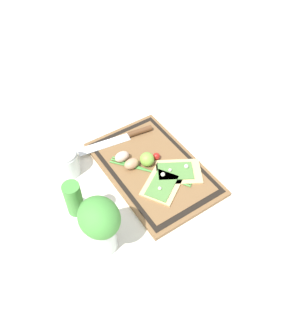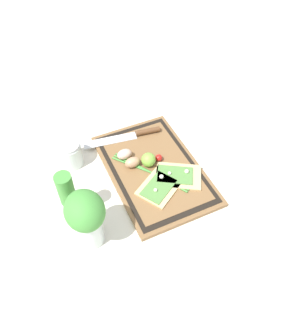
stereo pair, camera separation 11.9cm
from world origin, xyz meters
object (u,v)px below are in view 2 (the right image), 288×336
(cherry_tomato_red, at_px, (159,158))
(herb_glass, at_px, (86,217))
(pizza_slice_far, at_px, (160,186))
(sauce_jar, at_px, (70,155))
(egg_brown, at_px, (133,162))
(egg_pink, at_px, (125,154))
(pizza_slice_near, at_px, (178,176))
(knife, at_px, (135,134))
(herb_pot, at_px, (70,202))
(lime, at_px, (148,160))

(cherry_tomato_red, relative_size, herb_glass, 0.12)
(pizza_slice_far, xyz_separation_m, cherry_tomato_red, (0.11, -0.05, 0.01))
(sauce_jar, distance_m, herb_glass, 0.35)
(egg_brown, relative_size, sauce_jar, 0.56)
(pizza_slice_far, bearing_deg, sauce_jar, 44.21)
(egg_pink, bearing_deg, sauce_jar, 67.89)
(egg_brown, xyz_separation_m, sauce_jar, (0.13, 0.20, 0.01))
(pizza_slice_far, xyz_separation_m, sauce_jar, (0.26, 0.25, 0.02))
(pizza_slice_near, xyz_separation_m, knife, (0.26, 0.06, 0.00))
(pizza_slice_far, relative_size, sauce_jar, 1.93)
(herb_pot, xyz_separation_m, sauce_jar, (0.22, -0.06, -0.03))
(knife, height_order, egg_brown, egg_brown)
(pizza_slice_far, relative_size, herb_pot, 0.99)
(knife, bearing_deg, herb_pot, 125.74)
(egg_brown, height_order, lime, lime)
(pizza_slice_far, xyz_separation_m, egg_brown, (0.13, 0.05, 0.01))
(egg_brown, bearing_deg, egg_pink, 13.11)
(pizza_slice_far, bearing_deg, cherry_tomato_red, -24.26)
(herb_pot, xyz_separation_m, herb_glass, (-0.12, -0.03, 0.06))
(pizza_slice_near, xyz_separation_m, egg_pink, (0.16, 0.14, 0.01))
(egg_pink, xyz_separation_m, lime, (-0.07, -0.07, 0.01))
(cherry_tomato_red, distance_m, herb_pot, 0.37)
(egg_brown, relative_size, lime, 1.07)
(knife, distance_m, lime, 0.16)
(egg_brown, distance_m, herb_pot, 0.28)
(pizza_slice_far, xyz_separation_m, knife, (0.27, -0.02, 0.00))
(egg_pink, bearing_deg, knife, -41.53)
(egg_brown, height_order, herb_pot, herb_pot)
(pizza_slice_near, relative_size, herb_pot, 1.00)
(herb_pot, distance_m, herb_glass, 0.13)
(egg_pink, distance_m, lime, 0.10)
(pizza_slice_near, relative_size, egg_brown, 3.47)
(lime, xyz_separation_m, cherry_tomato_red, (0.00, -0.04, -0.01))
(cherry_tomato_red, xyz_separation_m, sauce_jar, (0.14, 0.30, 0.01))
(cherry_tomato_red, relative_size, herb_pot, 0.14)
(egg_pink, relative_size, lime, 1.07)
(pizza_slice_far, height_order, knife, pizza_slice_far)
(knife, height_order, lime, lime)
(egg_pink, xyz_separation_m, herb_pot, (-0.15, 0.25, 0.03))
(egg_pink, bearing_deg, herb_pot, 120.25)
(sauce_jar, height_order, herb_glass, herb_glass)
(pizza_slice_far, bearing_deg, lime, -3.78)
(pizza_slice_far, height_order, herb_pot, herb_pot)
(sauce_jar, relative_size, herb_glass, 0.47)
(herb_pot, relative_size, sauce_jar, 1.95)
(pizza_slice_near, bearing_deg, herb_glass, 105.06)
(herb_pot, bearing_deg, herb_glass, -167.02)
(egg_pink, bearing_deg, cherry_tomato_red, -120.12)
(knife, xyz_separation_m, lime, (-0.16, 0.02, 0.02))
(egg_brown, distance_m, cherry_tomato_red, 0.10)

